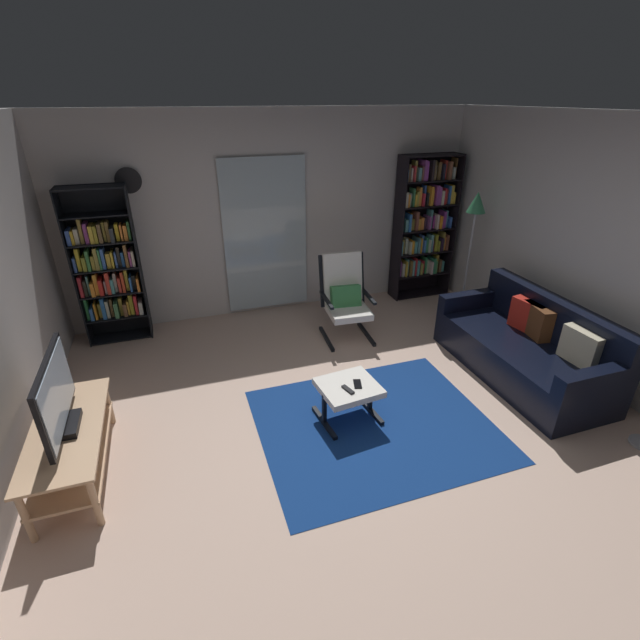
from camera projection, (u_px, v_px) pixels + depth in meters
ground_plane at (358, 434)px, 4.03m from camera, size 7.02×7.02×0.00m
wall_back at (275, 216)px, 5.90m from camera, size 5.60×0.06×2.60m
wall_right at (629, 264)px, 4.22m from camera, size 0.06×6.00×2.60m
glass_door_panel at (266, 237)px, 5.91m from camera, size 1.10×0.01×2.00m
area_rug at (375, 424)px, 4.14m from camera, size 2.09×1.76×0.01m
tv_stand at (71, 443)px, 3.49m from camera, size 0.52×1.27×0.45m
television at (57, 398)px, 3.29m from camera, size 0.20×0.92×0.59m
bookshelf_near_tv at (107, 268)px, 5.25m from camera, size 0.72×0.30×1.85m
bookshelf_near_sofa at (424, 223)px, 6.39m from camera, size 0.87×0.30×2.02m
leather_sofa at (527, 348)px, 4.78m from camera, size 0.87×1.94×0.84m
lounge_armchair at (345, 295)px, 5.48m from camera, size 0.61×0.69×1.02m
ottoman at (348, 391)px, 4.10m from camera, size 0.57×0.53×0.37m
tv_remote at (348, 389)px, 3.99m from camera, size 0.08×0.15×0.02m
cell_phone at (357, 384)px, 4.08m from camera, size 0.10×0.15×0.01m
floor_lamp_by_shelf at (475, 213)px, 5.61m from camera, size 0.23×0.23×1.66m
wall_clock at (128, 180)px, 5.10m from camera, size 0.29×0.03×0.29m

